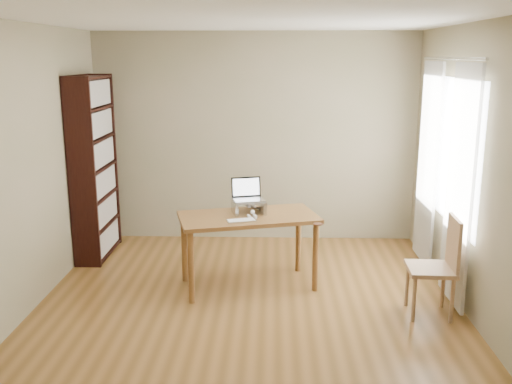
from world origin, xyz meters
The scene contains 10 objects.
room centered at (0.03, 0.01, 1.30)m, with size 4.04×4.54×2.64m.
bookshelf centered at (-1.83, 1.55, 1.05)m, with size 0.30×0.90×2.10m.
curtains centered at (1.92, 0.80, 1.17)m, with size 0.03×1.90×2.25m.
desk centered at (-0.02, 0.65, 0.65)m, with size 1.49×1.02×0.75m.
laptop_stand centered at (-0.02, 0.73, 0.83)m, with size 0.32×0.25×0.13m.
laptop centered at (-0.02, 0.78, 0.94)m, with size 0.35×0.33×0.22m.
keyboard centered at (-0.08, 0.43, 0.76)m, with size 0.30×0.20×0.02m.
coaster centered at (0.66, 0.35, 0.75)m, with size 0.09×0.09×0.01m, color #4F311B.
cat centered at (-0.02, 0.76, 0.81)m, with size 0.24×0.47×0.14m.
chair centered at (1.72, 0.03, 0.50)m, with size 0.42×0.42×0.92m.
Camera 1 is at (0.23, -4.84, 2.30)m, focal length 40.00 mm.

